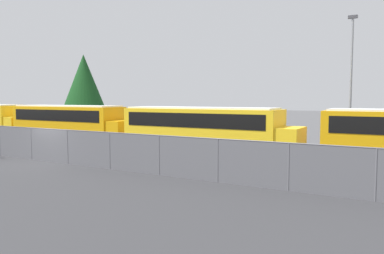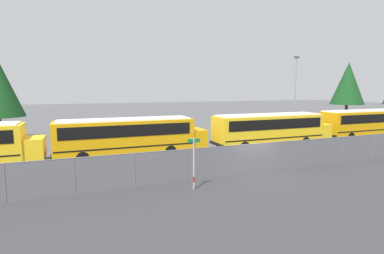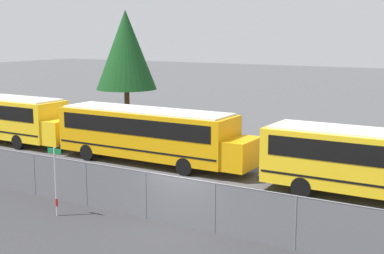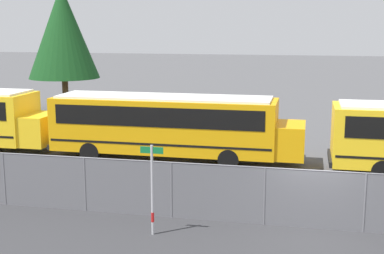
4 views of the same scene
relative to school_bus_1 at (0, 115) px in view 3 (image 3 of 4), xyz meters
The scene contains 6 objects.
ground_plane 20.21m from the school_bus_1, 21.74° to the right, with size 200.00×200.00×0.00m, color #4C4C4F.
fence 20.15m from the school_bus_1, 21.75° to the right, with size 87.66×0.07×1.89m.
school_bus_1 is the anchor object (origin of this frame).
school_bus_2 12.14m from the school_bus_1, ahead, with size 11.78×2.63×3.02m.
street_sign 16.62m from the school_bus_1, 32.77° to the right, with size 0.70×0.09×2.77m.
tree_1 13.15m from the school_bus_1, 85.57° to the left, with size 5.11×5.11×9.09m.
Camera 3 is at (10.13, -16.18, 7.09)m, focal length 50.00 mm.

